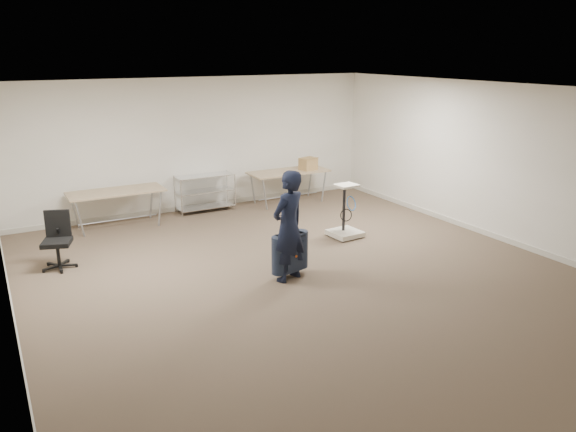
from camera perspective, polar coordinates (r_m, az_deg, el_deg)
ground at (r=8.61m, az=1.74°, el=-6.26°), size 9.00×9.00×0.00m
room_shell at (r=9.73m, az=-2.41°, el=-3.22°), size 8.00×9.00×9.00m
folding_table_left at (r=11.30m, az=-17.06°, el=2.20°), size 1.80×0.75×0.73m
folding_table_right at (r=12.60m, az=0.06°, el=4.36°), size 1.80×0.75×0.73m
wire_shelf at (r=12.10m, az=-8.43°, el=2.52°), size 1.22×0.47×0.80m
person at (r=8.25m, az=0.06°, el=-1.05°), size 0.72×0.60×1.68m
suitcase at (r=8.49m, az=0.19°, el=-3.73°), size 0.47×0.33×1.16m
office_chair at (r=9.62m, az=-22.29°, el=-3.31°), size 0.55×0.55×0.91m
equipment_cart at (r=10.41m, az=5.85°, el=-0.72°), size 0.58×0.58×1.00m
cardboard_box at (r=12.70m, az=2.07°, el=5.33°), size 0.42×0.35×0.27m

